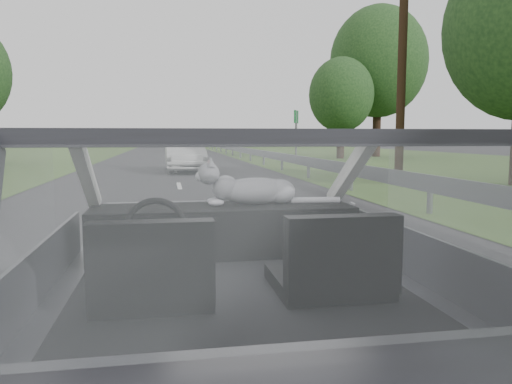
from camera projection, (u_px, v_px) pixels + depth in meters
name	position (u px, v px, depth m)	size (l,w,h in m)	color
subject_car	(237.00, 278.00, 2.47)	(1.80, 4.00, 1.45)	black
dashboard	(223.00, 230.00, 3.07)	(1.58, 0.45, 0.30)	black
driver_seat	(153.00, 266.00, 2.10)	(0.50, 0.72, 0.42)	black
passenger_seat	(334.00, 258.00, 2.24)	(0.50, 0.72, 0.42)	black
steering_wheel	(156.00, 230.00, 2.70)	(0.36, 0.36, 0.04)	black
cat	(256.00, 189.00, 3.11)	(0.65, 0.20, 0.29)	gray
guardrail	(347.00, 169.00, 13.02)	(0.05, 90.00, 0.32)	slate
other_car	(184.00, 154.00, 20.22)	(1.69, 4.28, 1.41)	silver
highway_sign	(296.00, 137.00, 26.11)	(0.11, 1.11, 2.77)	#186832
utility_pole	(403.00, 47.00, 15.57)	(0.27, 0.27, 8.39)	black
tree_2	(341.00, 110.00, 31.82)	(4.12, 4.12, 6.24)	black
tree_3	(378.00, 84.00, 34.39)	(6.62, 6.62, 10.03)	black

